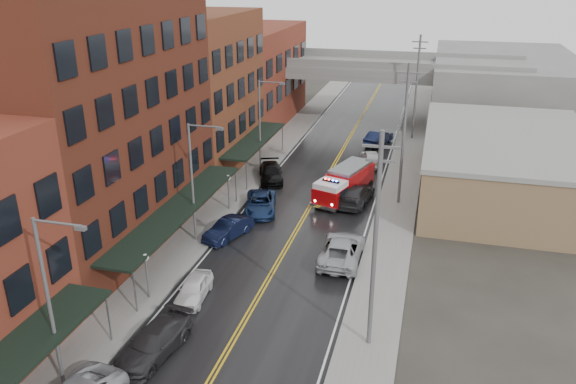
# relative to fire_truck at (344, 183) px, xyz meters

# --- Properties ---
(road) EXTENTS (11.00, 160.00, 0.02)m
(road) POSITION_rel_fire_truck_xyz_m (-2.43, -5.04, -1.46)
(road) COLOR black
(road) RESTS_ON ground
(sidewalk_left) EXTENTS (3.00, 160.00, 0.15)m
(sidewalk_left) POSITION_rel_fire_truck_xyz_m (-9.73, -5.04, -1.40)
(sidewalk_left) COLOR slate
(sidewalk_left) RESTS_ON ground
(sidewalk_right) EXTENTS (3.00, 160.00, 0.15)m
(sidewalk_right) POSITION_rel_fire_truck_xyz_m (4.87, -5.04, -1.40)
(sidewalk_right) COLOR slate
(sidewalk_right) RESTS_ON ground
(curb_left) EXTENTS (0.30, 160.00, 0.15)m
(curb_left) POSITION_rel_fire_truck_xyz_m (-8.08, -5.04, -1.40)
(curb_left) COLOR gray
(curb_left) RESTS_ON ground
(curb_right) EXTENTS (0.30, 160.00, 0.15)m
(curb_right) POSITION_rel_fire_truck_xyz_m (3.22, -5.04, -1.40)
(curb_right) COLOR gray
(curb_right) RESTS_ON ground
(brick_building_b) EXTENTS (9.00, 20.00, 18.00)m
(brick_building_b) POSITION_rel_fire_truck_xyz_m (-15.73, -12.04, 7.53)
(brick_building_b) COLOR #501F15
(brick_building_b) RESTS_ON ground
(brick_building_c) EXTENTS (9.00, 15.00, 15.00)m
(brick_building_c) POSITION_rel_fire_truck_xyz_m (-15.73, 5.46, 6.03)
(brick_building_c) COLOR brown
(brick_building_c) RESTS_ON ground
(brick_building_far) EXTENTS (9.00, 20.00, 12.00)m
(brick_building_far) POSITION_rel_fire_truck_xyz_m (-15.73, 22.96, 4.53)
(brick_building_far) COLOR brown
(brick_building_far) RESTS_ON ground
(tan_building) EXTENTS (14.00, 22.00, 5.00)m
(tan_building) POSITION_rel_fire_truck_xyz_m (13.57, 4.96, 1.03)
(tan_building) COLOR olive
(tan_building) RESTS_ON ground
(right_far_block) EXTENTS (18.00, 30.00, 8.00)m
(right_far_block) POSITION_rel_fire_truck_xyz_m (15.57, 34.96, 2.53)
(right_far_block) COLOR slate
(right_far_block) RESTS_ON ground
(awning_1) EXTENTS (2.60, 18.00, 3.09)m
(awning_1) POSITION_rel_fire_truck_xyz_m (-9.92, -12.04, 1.51)
(awning_1) COLOR black
(awning_1) RESTS_ON ground
(awning_2) EXTENTS (2.60, 13.00, 3.09)m
(awning_2) POSITION_rel_fire_truck_xyz_m (-9.92, 5.46, 1.51)
(awning_2) COLOR black
(awning_2) RESTS_ON ground
(globe_lamp_1) EXTENTS (0.44, 0.44, 3.12)m
(globe_lamp_1) POSITION_rel_fire_truck_xyz_m (-8.83, -19.04, 0.84)
(globe_lamp_1) COLOR #59595B
(globe_lamp_1) RESTS_ON ground
(globe_lamp_2) EXTENTS (0.44, 0.44, 3.12)m
(globe_lamp_2) POSITION_rel_fire_truck_xyz_m (-8.83, -5.04, 0.84)
(globe_lamp_2) COLOR #59595B
(globe_lamp_2) RESTS_ON ground
(street_lamp_0) EXTENTS (2.64, 0.22, 9.00)m
(street_lamp_0) POSITION_rel_fire_truck_xyz_m (-8.98, -27.04, 3.71)
(street_lamp_0) COLOR #59595B
(street_lamp_0) RESTS_ON ground
(street_lamp_1) EXTENTS (2.64, 0.22, 9.00)m
(street_lamp_1) POSITION_rel_fire_truck_xyz_m (-8.98, -11.04, 3.71)
(street_lamp_1) COLOR #59595B
(street_lamp_1) RESTS_ON ground
(street_lamp_2) EXTENTS (2.64, 0.22, 9.00)m
(street_lamp_2) POSITION_rel_fire_truck_xyz_m (-8.98, 4.96, 3.71)
(street_lamp_2) COLOR #59595B
(street_lamp_2) RESTS_ON ground
(utility_pole_0) EXTENTS (1.80, 0.24, 12.00)m
(utility_pole_0) POSITION_rel_fire_truck_xyz_m (4.77, -20.04, 4.83)
(utility_pole_0) COLOR #59595B
(utility_pole_0) RESTS_ON ground
(utility_pole_1) EXTENTS (1.80, 0.24, 12.00)m
(utility_pole_1) POSITION_rel_fire_truck_xyz_m (4.77, -0.04, 4.83)
(utility_pole_1) COLOR #59595B
(utility_pole_1) RESTS_ON ground
(utility_pole_2) EXTENTS (1.80, 0.24, 12.00)m
(utility_pole_2) POSITION_rel_fire_truck_xyz_m (4.77, 19.96, 4.83)
(utility_pole_2) COLOR #59595B
(utility_pole_2) RESTS_ON ground
(overpass) EXTENTS (40.00, 10.00, 7.50)m
(overpass) POSITION_rel_fire_truck_xyz_m (-2.43, 26.96, 4.51)
(overpass) COLOR slate
(overpass) RESTS_ON ground
(fire_truck) EXTENTS (4.65, 7.82, 2.72)m
(fire_truck) POSITION_rel_fire_truck_xyz_m (0.00, 0.00, 0.00)
(fire_truck) COLOR #990709
(fire_truck) RESTS_ON ground
(parked_car_left_3) EXTENTS (2.82, 5.41, 1.50)m
(parked_car_left_3) POSITION_rel_fire_truck_xyz_m (-6.03, -23.74, -0.73)
(parked_car_left_3) COLOR #28282B
(parked_car_left_3) RESTS_ON ground
(parked_car_left_4) EXTENTS (1.94, 4.08, 1.35)m
(parked_car_left_4) POSITION_rel_fire_truck_xyz_m (-6.21, -18.24, -0.80)
(parked_car_left_4) COLOR white
(parked_car_left_4) RESTS_ON ground
(parked_car_left_5) EXTENTS (2.97, 4.70, 1.46)m
(parked_car_left_5) POSITION_rel_fire_truck_xyz_m (-7.07, -9.90, -0.74)
(parked_car_left_5) COLOR black
(parked_car_left_5) RESTS_ON ground
(parked_car_left_6) EXTENTS (3.72, 5.77, 1.48)m
(parked_car_left_6) POSITION_rel_fire_truck_xyz_m (-6.20, -4.65, -0.74)
(parked_car_left_6) COLOR navy
(parked_car_left_6) RESTS_ON ground
(parked_car_left_7) EXTENTS (3.72, 5.63, 1.52)m
(parked_car_left_7) POSITION_rel_fire_truck_xyz_m (-7.41, 2.51, -0.72)
(parked_car_left_7) COLOR black
(parked_car_left_7) RESTS_ON ground
(parked_car_right_0) EXTENTS (2.82, 6.00, 1.66)m
(parked_car_right_0) POSITION_rel_fire_truck_xyz_m (1.73, -11.11, -0.64)
(parked_car_right_0) COLOR #A3A6AB
(parked_car_right_0) RESTS_ON ground
(parked_car_right_1) EXTENTS (2.97, 5.96, 1.66)m
(parked_car_right_1) POSITION_rel_fire_truck_xyz_m (1.17, -0.84, -0.64)
(parked_car_right_1) COLOR #252527
(parked_car_right_1) RESTS_ON ground
(parked_car_right_2) EXTENTS (2.96, 4.90, 1.56)m
(parked_car_right_2) POSITION_rel_fire_truck_xyz_m (1.24, 9.42, -0.69)
(parked_car_right_2) COLOR silver
(parked_car_right_2) RESTS_ON ground
(parked_car_right_3) EXTENTS (3.04, 5.29, 1.65)m
(parked_car_right_3) POSITION_rel_fire_truck_xyz_m (1.17, 16.70, -0.65)
(parked_car_right_3) COLOR black
(parked_car_right_3) RESTS_ON ground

